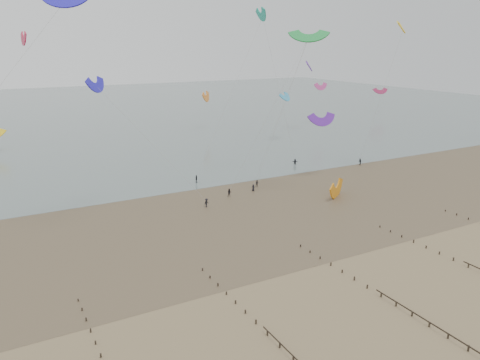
{
  "coord_description": "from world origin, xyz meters",
  "views": [
    {
      "loc": [
        -39.49,
        -46.41,
        32.75
      ],
      "look_at": [
        1.15,
        28.0,
        8.0
      ],
      "focal_mm": 35.0,
      "sensor_mm": 36.0,
      "label": 1
    }
  ],
  "objects": [
    {
      "name": "groynes",
      "position": [
        4.0,
        -19.05,
        0.47
      ],
      "size": [
        72.16,
        50.16,
        1.0
      ],
      "color": "black",
      "rests_on": "ground"
    },
    {
      "name": "sea_and_shore",
      "position": [
        -4.08,
        34.4,
        0.01
      ],
      "size": [
        500.0,
        665.0,
        0.03
      ],
      "color": "#475654",
      "rests_on": "ground"
    },
    {
      "name": "kitesurfers",
      "position": [
        13.89,
        47.86,
        0.89
      ],
      "size": [
        111.21,
        21.33,
        1.89
      ],
      "color": "black",
      "rests_on": "ground"
    },
    {
      "name": "ground",
      "position": [
        0.0,
        0.0,
        0.0
      ],
      "size": [
        500.0,
        500.0,
        0.0
      ],
      "primitive_type": "plane",
      "color": "brown",
      "rests_on": "ground"
    },
    {
      "name": "grounded_kite",
      "position": [
        26.81,
        30.07,
        0.0
      ],
      "size": [
        9.57,
        9.09,
        4.16
      ],
      "primitive_type": null,
      "rotation": [
        1.54,
        0.0,
        0.58
      ],
      "color": "orange",
      "rests_on": "ground"
    },
    {
      "name": "kites_airborne",
      "position": [
        -1.87,
        87.15,
        22.89
      ],
      "size": [
        255.92,
        107.99,
        40.87
      ],
      "color": "red",
      "rests_on": "ground"
    }
  ]
}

